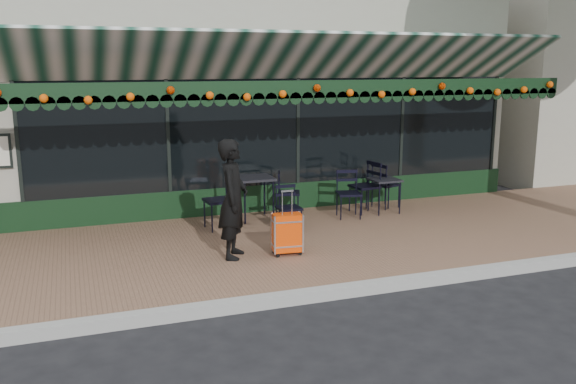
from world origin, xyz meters
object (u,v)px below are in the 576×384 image
object	(u,v)px
cafe_table_a	(384,182)
chair_b_right	(289,193)
woman	(233,199)
chair_a_right	(386,185)
cafe_table_b	(255,181)
chair_b_left	(219,201)
suitcase	(287,233)
chair_b_front	(289,209)
chair_a_front	(349,194)
chair_a_left	(365,187)

from	to	relation	value
cafe_table_a	chair_b_right	distance (m)	1.79
woman	chair_a_right	bearing A→B (deg)	-35.67
cafe_table_b	chair_b_left	size ratio (longest dim) A/B	0.81
woman	cafe_table_b	world-z (taller)	woman
chair_a_right	suitcase	bearing A→B (deg)	110.59
cafe_table_a	chair_a_right	size ratio (longest dim) A/B	0.72
cafe_table_a	chair_b_right	size ratio (longest dim) A/B	0.77
woman	suitcase	size ratio (longest dim) A/B	1.80
chair_b_left	chair_b_front	distance (m)	1.18
cafe_table_a	cafe_table_b	xyz separation A→B (m)	(-2.40, 0.32, 0.12)
chair_b_right	chair_b_front	bearing A→B (deg)	-179.33
cafe_table_b	chair_b_right	distance (m)	0.71
woman	chair_a_front	bearing A→B (deg)	-34.25
chair_a_right	chair_a_left	bearing A→B (deg)	93.54
suitcase	chair_b_right	distance (m)	2.32
woman	suitcase	distance (m)	0.93
woman	chair_a_front	size ratio (longest dim) A/B	1.98
suitcase	chair_a_right	distance (m)	3.51
chair_a_left	woman	bearing A→B (deg)	-67.68
woman	cafe_table_a	distance (m)	3.69
chair_a_left	chair_b_right	world-z (taller)	chair_a_left
chair_a_right	chair_a_front	bearing A→B (deg)	98.52
chair_b_right	chair_a_left	bearing A→B (deg)	-79.32
woman	cafe_table_a	size ratio (longest dim) A/B	2.69
chair_a_front	chair_b_left	xyz separation A→B (m)	(-2.35, 0.05, 0.04)
chair_a_right	chair_b_front	distance (m)	2.53
suitcase	chair_a_right	bearing A→B (deg)	44.08
woman	chair_a_left	world-z (taller)	woman
cafe_table_a	chair_a_left	bearing A→B (deg)	158.36
cafe_table_b	chair_a_front	xyz separation A→B (m)	(1.61, -0.46, -0.26)
chair_a_left	suitcase	bearing A→B (deg)	-57.41
chair_b_right	woman	bearing A→B (deg)	162.64
woman	cafe_table_a	bearing A→B (deg)	-38.68
chair_b_front	suitcase	bearing A→B (deg)	-112.07
chair_a_right	cafe_table_a	bearing A→B (deg)	130.19
chair_b_left	suitcase	bearing A→B (deg)	12.86
cafe_table_b	chair_a_left	bearing A→B (deg)	-5.06
chair_a_right	chair_b_front	xyz separation A→B (m)	(-2.33, -0.99, -0.05)
chair_b_front	cafe_table_a	bearing A→B (deg)	15.95
woman	chair_b_left	distance (m)	1.60
chair_a_right	chair_b_left	distance (m)	3.39
chair_a_front	chair_b_right	size ratio (longest dim) A/B	1.05
chair_a_left	chair_a_right	xyz separation A→B (m)	(0.56, 0.21, -0.04)
chair_b_left	chair_a_left	bearing A→B (deg)	88.34
suitcase	woman	bearing A→B (deg)	174.08
chair_a_left	chair_b_left	xyz separation A→B (m)	(-2.80, -0.22, -0.00)
chair_b_right	cafe_table_b	bearing A→B (deg)	115.34
chair_a_front	chair_b_front	xyz separation A→B (m)	(-1.32, -0.50, -0.04)
suitcase	chair_a_right	world-z (taller)	suitcase
suitcase	chair_a_left	bearing A→B (deg)	47.51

